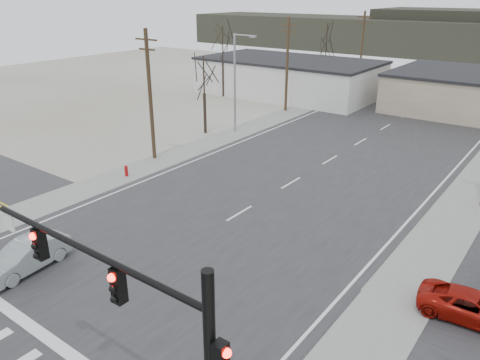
# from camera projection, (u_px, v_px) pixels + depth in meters

# --- Properties ---
(ground) EXTENTS (140.00, 140.00, 0.00)m
(ground) POSITION_uv_depth(u_px,v_px,m) (139.00, 273.00, 22.25)
(ground) COLOR beige
(ground) RESTS_ON ground
(main_road) EXTENTS (18.00, 110.00, 0.05)m
(main_road) POSITION_uv_depth(u_px,v_px,m) (298.00, 179.00, 33.39)
(main_road) COLOR #262629
(main_road) RESTS_ON ground
(cross_road) EXTENTS (90.00, 10.00, 0.04)m
(cross_road) POSITION_uv_depth(u_px,v_px,m) (139.00, 273.00, 22.25)
(cross_road) COLOR #262629
(cross_road) RESTS_ON ground
(sidewalk_left) EXTENTS (3.00, 90.00, 0.06)m
(sidewalk_left) POSITION_uv_depth(u_px,v_px,m) (225.00, 137.00, 42.98)
(sidewalk_left) COLOR gray
(sidewalk_left) RESTS_ON ground
(sidewalk_right) EXTENTS (3.00, 90.00, 0.06)m
(sidewalk_right) POSITION_uv_depth(u_px,v_px,m) (474.00, 192.00, 31.23)
(sidewalk_right) COLOR gray
(sidewalk_right) RESTS_ON ground
(traffic_signal_mast) EXTENTS (8.95, 0.43, 7.20)m
(traffic_signal_mast) POSITION_uv_depth(u_px,v_px,m) (151.00, 332.00, 11.52)
(traffic_signal_mast) COLOR black
(traffic_signal_mast) RESTS_ON ground
(fire_hydrant) EXTENTS (0.24, 0.24, 0.87)m
(fire_hydrant) POSITION_uv_depth(u_px,v_px,m) (126.00, 171.00, 33.68)
(fire_hydrant) COLOR #A50C0C
(fire_hydrant) RESTS_ON ground
(building_left_far) EXTENTS (22.30, 12.30, 4.50)m
(building_left_far) POSITION_uv_depth(u_px,v_px,m) (289.00, 77.00, 59.99)
(building_left_far) COLOR silver
(building_left_far) RESTS_ON ground
(upole_left_b) EXTENTS (2.20, 0.30, 10.00)m
(upole_left_b) POSITION_uv_depth(u_px,v_px,m) (150.00, 94.00, 35.58)
(upole_left_b) COLOR #40301E
(upole_left_b) RESTS_ON ground
(upole_left_c) EXTENTS (2.20, 0.30, 10.00)m
(upole_left_c) POSITION_uv_depth(u_px,v_px,m) (287.00, 63.00, 50.44)
(upole_left_c) COLOR #40301E
(upole_left_c) RESTS_ON ground
(upole_left_d) EXTENTS (2.20, 0.30, 10.00)m
(upole_left_d) POSITION_uv_depth(u_px,v_px,m) (362.00, 47.00, 65.30)
(upole_left_d) COLOR #40301E
(upole_left_d) RESTS_ON ground
(streetlight_main) EXTENTS (2.40, 0.25, 9.00)m
(streetlight_main) POSITION_uv_depth(u_px,v_px,m) (236.00, 78.00, 42.67)
(streetlight_main) COLOR gray
(streetlight_main) RESTS_ON ground
(tree_left_near) EXTENTS (3.30, 3.30, 7.35)m
(tree_left_near) POSITION_uv_depth(u_px,v_px,m) (204.00, 77.00, 42.35)
(tree_left_near) COLOR #32271E
(tree_left_near) RESTS_ON ground
(tree_left_far) EXTENTS (3.96, 3.96, 8.82)m
(tree_left_far) POSITION_uv_depth(u_px,v_px,m) (326.00, 41.00, 61.83)
(tree_left_far) COLOR #32271E
(tree_left_far) RESTS_ON ground
(tree_left_mid) EXTENTS (3.96, 3.96, 8.82)m
(tree_left_mid) POSITION_uv_depth(u_px,v_px,m) (223.00, 45.00, 57.35)
(tree_left_mid) COLOR #32271E
(tree_left_mid) RESTS_ON ground
(hill_left) EXTENTS (70.00, 18.00, 7.00)m
(hill_left) POSITION_uv_depth(u_px,v_px,m) (335.00, 33.00, 108.69)
(hill_left) COLOR #333026
(hill_left) RESTS_ON ground
(sedan_crossing) EXTENTS (1.99, 4.54, 1.45)m
(sedan_crossing) POSITION_uv_depth(u_px,v_px,m) (26.00, 256.00, 22.23)
(sedan_crossing) COLOR gray
(sedan_crossing) RESTS_ON main_road
(car_far_a) EXTENTS (3.14, 5.31, 1.44)m
(car_far_a) POSITION_uv_depth(u_px,v_px,m) (465.00, 94.00, 57.24)
(car_far_a) COLOR black
(car_far_a) RESTS_ON main_road
(car_far_b) EXTENTS (1.79, 3.86, 1.28)m
(car_far_b) POSITION_uv_depth(u_px,v_px,m) (446.00, 85.00, 63.15)
(car_far_b) COLOR black
(car_far_b) RESTS_ON main_road
(car_parked_red) EXTENTS (4.36, 2.29, 1.17)m
(car_parked_red) POSITION_uv_depth(u_px,v_px,m) (472.00, 307.00, 18.92)
(car_parked_red) COLOR #940F08
(car_parked_red) RESTS_ON parking_lot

